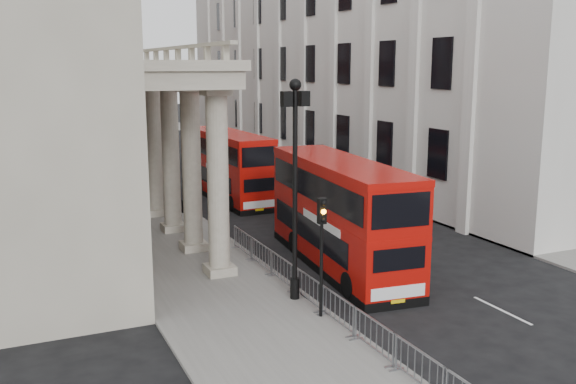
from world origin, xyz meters
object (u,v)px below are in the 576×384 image
object	(u,v)px
bus_far	(229,164)
traffic_light	(322,235)
lamp_post_mid	(182,134)
pedestrian_c	(159,192)
pedestrian_b	(138,224)
lamp_post_north	(131,115)
monument_column	(103,20)
pedestrian_a	(142,220)
lamp_post_south	(295,175)
bus_near	(340,212)

from	to	relation	value
bus_far	traffic_light	bearing A→B (deg)	-101.75
lamp_post_mid	pedestrian_c	size ratio (longest dim) A/B	4.35
lamp_post_mid	pedestrian_b	distance (m)	7.86
lamp_post_north	pedestrian_b	bearing A→B (deg)	-100.16
monument_column	bus_far	world-z (taller)	monument_column
lamp_post_mid	lamp_post_north	world-z (taller)	same
bus_far	pedestrian_a	world-z (taller)	bus_far
traffic_light	pedestrian_b	xyz separation A→B (m)	(-3.98, 12.38, -2.05)
lamp_post_south	traffic_light	size ratio (longest dim) A/B	1.93
lamp_post_north	bus_near	bearing A→B (deg)	-82.78
bus_far	pedestrian_a	xyz separation A→B (m)	(-7.49, -7.89, -1.34)
traffic_light	pedestrian_c	xyz separation A→B (m)	(-1.13, 20.19, -2.03)
monument_column	lamp_post_north	distance (m)	57.46
lamp_post_mid	bus_far	bearing A→B (deg)	38.94
lamp_post_mid	bus_near	size ratio (longest dim) A/B	0.73
lamp_post_north	pedestrian_a	bearing A→B (deg)	-99.64
lamp_post_south	pedestrian_c	distance (m)	18.60
bus_near	pedestrian_c	distance (m)	15.81
lamp_post_south	lamp_post_mid	world-z (taller)	same
pedestrian_b	pedestrian_c	distance (m)	8.32
lamp_post_mid	lamp_post_north	size ratio (longest dim) A/B	1.00
monument_column	traffic_light	bearing A→B (deg)	-94.13
traffic_light	pedestrian_a	world-z (taller)	traffic_light
monument_column	pedestrian_b	distance (m)	79.75
pedestrian_c	lamp_post_north	bearing A→B (deg)	119.94
traffic_light	bus_near	distance (m)	6.30
pedestrian_a	lamp_post_mid	bearing A→B (deg)	67.07
lamp_post_north	bus_far	size ratio (longest dim) A/B	0.79
monument_column	bus_near	xyz separation A→B (m)	(-2.94, -84.86, -13.46)
traffic_light	bus_near	xyz separation A→B (m)	(3.56, 5.16, -0.59)
monument_column	lamp_post_south	bearing A→B (deg)	-94.29
lamp_post_north	monument_column	bearing A→B (deg)	83.28
lamp_post_north	bus_near	size ratio (longest dim) A/B	0.73
lamp_post_north	bus_far	bearing A→B (deg)	-72.74
traffic_light	lamp_post_north	bearing A→B (deg)	90.17
lamp_post_south	bus_near	size ratio (longest dim) A/B	0.73
bus_far	pedestrian_b	bearing A→B (deg)	-132.98
lamp_post_south	traffic_light	bearing A→B (deg)	-87.16
traffic_light	pedestrian_a	size ratio (longest dim) A/B	2.39
lamp_post_south	pedestrian_a	xyz separation A→B (m)	(-3.51, 11.32, -3.89)
bus_near	bus_far	distance (m)	16.07
lamp_post_south	lamp_post_north	world-z (taller)	same
pedestrian_a	bus_far	bearing A→B (deg)	60.47
lamp_post_south	bus_near	world-z (taller)	lamp_post_south
lamp_post_north	bus_near	distance (m)	29.18
bus_near	pedestrian_c	size ratio (longest dim) A/B	5.95
lamp_post_mid	pedestrian_c	xyz separation A→B (m)	(-1.03, 2.17, -3.84)
monument_column	bus_near	distance (m)	85.97
lamp_post_north	bus_far	world-z (taller)	lamp_post_north
monument_column	pedestrian_c	bearing A→B (deg)	-96.23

